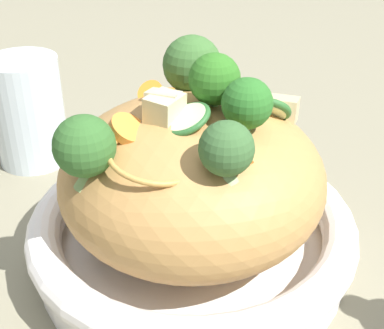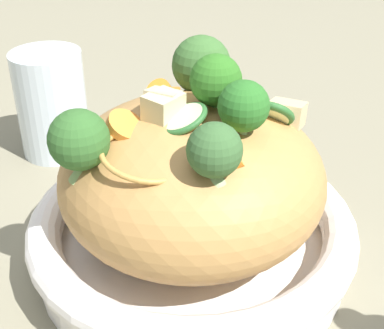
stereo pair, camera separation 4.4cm
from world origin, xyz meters
TOP-DOWN VIEW (x-y plane):
  - ground_plane at (0.00, 0.00)m, footprint 3.00×3.00m
  - serving_bowl at (0.00, 0.00)m, footprint 0.27×0.27m
  - noodle_heap at (-0.00, -0.00)m, footprint 0.21×0.21m
  - broccoli_florets at (-0.00, 0.00)m, footprint 0.17×0.18m
  - carrot_coins at (-0.02, 0.00)m, footprint 0.09×0.15m
  - zucchini_slices at (0.03, -0.01)m, footprint 0.12×0.05m
  - chicken_chunks at (0.02, 0.00)m, footprint 0.14×0.04m
  - drinking_glass at (-0.08, 0.24)m, footprint 0.08×0.08m

SIDE VIEW (x-z plane):
  - ground_plane at x=0.00m, z-range 0.00..0.00m
  - serving_bowl at x=0.00m, z-range 0.00..0.05m
  - drinking_glass at x=-0.08m, z-range 0.00..0.12m
  - noodle_heap at x=0.00m, z-range 0.02..0.15m
  - carrot_coins at x=-0.02m, z-range 0.13..0.15m
  - zucchini_slices at x=0.03m, z-range 0.12..0.16m
  - chicken_chunks at x=0.02m, z-range 0.12..0.16m
  - broccoli_florets at x=0.00m, z-range 0.11..0.19m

